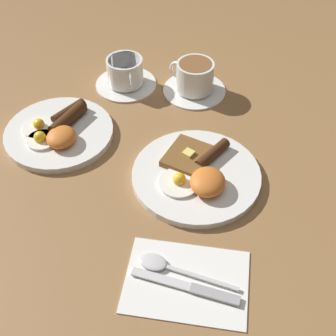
{
  "coord_description": "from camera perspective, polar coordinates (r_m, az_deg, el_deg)",
  "views": [
    {
      "loc": [
        -0.64,
        -0.11,
        0.69
      ],
      "look_at": [
        -0.01,
        0.06,
        0.03
      ],
      "focal_mm": 50.0,
      "sensor_mm": 36.0,
      "label": 1
    }
  ],
  "objects": [
    {
      "name": "teacup_far",
      "position": [
        1.17,
        -5.22,
        11.31
      ],
      "size": [
        0.15,
        0.15,
        0.07
      ],
      "color": "white",
      "rests_on": "ground_plane"
    },
    {
      "name": "napkin",
      "position": [
        0.8,
        2.26,
        -13.61
      ],
      "size": [
        0.17,
        0.22,
        0.01
      ],
      "primitive_type": "cube",
      "rotation": [
        0.0,
        0.0,
        0.11
      ],
      "color": "white",
      "rests_on": "ground_plane"
    },
    {
      "name": "knife",
      "position": [
        0.79,
        2.85,
        -14.37
      ],
      "size": [
        0.03,
        0.19,
        0.01
      ],
      "rotation": [
        0.0,
        0.0,
        1.52
      ],
      "color": "silver",
      "rests_on": "napkin"
    },
    {
      "name": "ground_plane",
      "position": [
        0.95,
        3.44,
        -1.23
      ],
      "size": [
        3.0,
        3.0,
        0.0
      ],
      "primitive_type": "plane",
      "color": "olive"
    },
    {
      "name": "spoon",
      "position": [
        0.81,
        -0.61,
        -11.75
      ],
      "size": [
        0.04,
        0.18,
        0.01
      ],
      "rotation": [
        0.0,
        0.0,
        1.48
      ],
      "color": "silver",
      "rests_on": "napkin"
    },
    {
      "name": "breakfast_plate_near",
      "position": [
        0.94,
        3.53,
        -0.76
      ],
      "size": [
        0.26,
        0.26,
        0.05
      ],
      "color": "white",
      "rests_on": "ground_plane"
    },
    {
      "name": "breakfast_plate_far",
      "position": [
        1.06,
        -13.15,
        4.37
      ],
      "size": [
        0.24,
        0.24,
        0.05
      ],
      "color": "white",
      "rests_on": "ground_plane"
    },
    {
      "name": "teacup_near",
      "position": [
        1.15,
        3.24,
        10.74
      ],
      "size": [
        0.15,
        0.15,
        0.08
      ],
      "color": "white",
      "rests_on": "ground_plane"
    }
  ]
}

